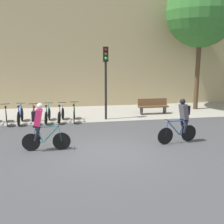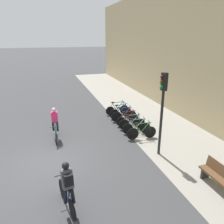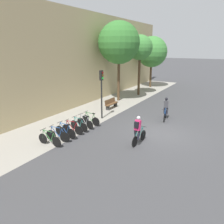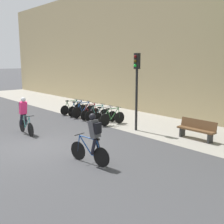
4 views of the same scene
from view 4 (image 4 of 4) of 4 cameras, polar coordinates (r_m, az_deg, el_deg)
ground at (r=12.06m, az=-15.28°, el=-6.76°), size 200.00×200.00×0.00m
kerb_strip at (r=16.03m, az=6.96°, el=-2.15°), size 44.00×4.50×0.01m
building_facade at (r=17.64m, az=13.01°, el=13.22°), size 44.00×0.60×8.81m
cyclist_pink at (r=14.07m, az=-17.44°, el=-0.44°), size 1.75×0.46×1.77m
cyclist_grey at (r=9.47m, az=-3.89°, el=-5.22°), size 1.74×0.56×1.78m
parked_bike_0 at (r=18.54m, az=-8.24°, el=0.77°), size 0.46×1.69×0.95m
parked_bike_1 at (r=17.98m, az=-7.06°, el=0.52°), size 0.50×1.60×0.96m
parked_bike_2 at (r=17.43m, az=-5.82°, el=0.26°), size 0.46×1.69×0.98m
parked_bike_3 at (r=16.89m, az=-4.48°, el=-0.15°), size 0.46×1.56×0.93m
parked_bike_4 at (r=16.36m, az=-3.07°, el=-0.44°), size 0.46×1.60×0.96m
parked_bike_5 at (r=15.84m, az=-1.55°, el=-0.82°), size 0.48×1.61×0.95m
parked_bike_6 at (r=15.32m, az=0.07°, el=-1.16°), size 0.46×1.66×0.97m
traffic_light_pole at (r=13.86m, az=5.03°, el=6.93°), size 0.26×0.30×3.83m
bench at (r=13.08m, az=16.81°, el=-3.34°), size 1.77×0.44×0.89m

